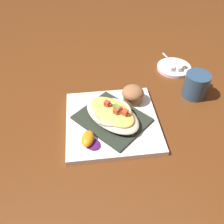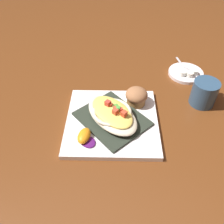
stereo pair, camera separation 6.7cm
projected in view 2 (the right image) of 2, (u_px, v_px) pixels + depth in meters
ground_plane at (112, 123)px, 0.70m from camera, size 2.60×2.60×0.00m
square_plate at (112, 121)px, 0.69m from camera, size 0.31×0.31×0.02m
folded_napkin at (112, 119)px, 0.69m from camera, size 0.23×0.24×0.01m
gratin_dish at (112, 113)px, 0.67m from camera, size 0.20×0.20×0.05m
muffin at (136, 96)px, 0.72m from camera, size 0.07×0.07×0.05m
orange_garnish at (85, 137)px, 0.63m from camera, size 0.06×0.06×0.02m
coffee_mug at (204, 94)px, 0.74m from camera, size 0.10×0.08×0.08m
creamer_saucer at (186, 73)px, 0.87m from camera, size 0.12×0.12×0.01m
spoon at (186, 70)px, 0.86m from camera, size 0.10×0.06×0.01m
creamer_cup_0 at (183, 73)px, 0.84m from camera, size 0.02×0.02×0.02m
creamer_cup_1 at (190, 74)px, 0.84m from camera, size 0.02×0.02×0.02m
creamer_cup_2 at (194, 72)px, 0.85m from camera, size 0.02×0.02×0.02m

